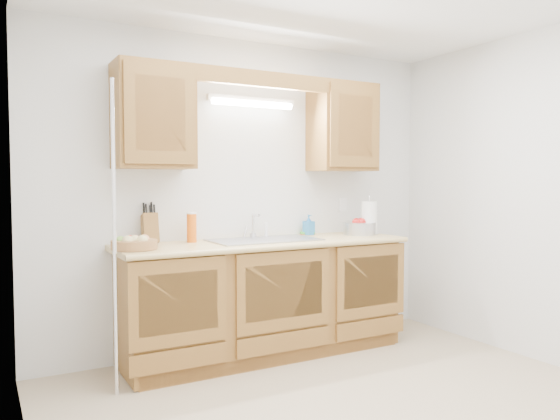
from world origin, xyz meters
TOP-DOWN VIEW (x-y plane):
  - room at (0.00, 0.00)m, footprint 3.52×3.50m
  - base_cabinets at (0.00, 1.20)m, footprint 2.20×0.60m
  - countertop at (0.00, 1.19)m, footprint 2.30×0.63m
  - upper_cabinet_left at (-0.83, 1.33)m, footprint 0.55×0.33m
  - upper_cabinet_right at (0.83, 1.33)m, footprint 0.55×0.33m
  - valance at (0.00, 1.19)m, footprint 2.20×0.05m
  - fluorescent_fixture at (0.00, 1.42)m, footprint 0.76×0.08m
  - sink at (0.00, 1.21)m, footprint 0.84×0.46m
  - wire_shelf_pole at (-1.20, 0.94)m, footprint 0.03×0.03m
  - outlet_plate at (0.95, 1.49)m, footprint 0.08×0.01m
  - fruit_basket at (-1.03, 1.13)m, footprint 0.31×0.31m
  - knife_block at (-0.84, 1.42)m, footprint 0.12×0.19m
  - orange_canister at (-0.54, 1.36)m, footprint 0.08×0.08m
  - soap_bottle at (0.54, 1.42)m, footprint 0.09×0.09m
  - sponge at (0.54, 1.44)m, footprint 0.14×0.12m
  - paper_towel at (1.01, 1.18)m, footprint 0.16×0.16m
  - apple_bowl at (0.93, 1.21)m, footprint 0.30×0.30m

SIDE VIEW (x-z plane):
  - base_cabinets at x=0.00m, z-range 0.01..0.87m
  - sink at x=0.00m, z-range 0.65..1.01m
  - countertop at x=0.00m, z-range 0.86..0.90m
  - sponge at x=0.54m, z-range 0.90..0.92m
  - fruit_basket at x=-1.03m, z-range 0.89..0.99m
  - apple_bowl at x=0.93m, z-range 0.89..1.04m
  - soap_bottle at x=0.54m, z-range 0.90..1.07m
  - wire_shelf_pole at x=-1.20m, z-range 0.00..2.00m
  - orange_canister at x=-0.54m, z-range 0.90..1.13m
  - knife_block at x=-0.84m, z-range 0.85..1.17m
  - paper_towel at x=1.01m, z-range 0.87..1.21m
  - outlet_plate at x=0.95m, z-range 1.09..1.21m
  - room at x=0.00m, z-range 0.00..2.50m
  - upper_cabinet_left at x=-0.83m, z-range 1.45..2.20m
  - upper_cabinet_right at x=0.83m, z-range 1.45..2.20m
  - fluorescent_fixture at x=0.00m, z-range 1.96..2.04m
  - valance at x=0.00m, z-range 2.08..2.20m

